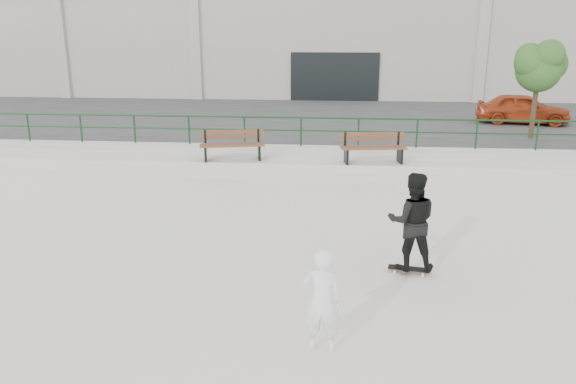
# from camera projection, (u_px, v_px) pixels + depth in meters

# --- Properties ---
(ground) EXTENTS (120.00, 120.00, 0.00)m
(ground) POSITION_uv_depth(u_px,v_px,m) (315.00, 303.00, 9.49)
(ground) COLOR beige
(ground) RESTS_ON ground
(ledge) EXTENTS (30.00, 3.00, 0.50)m
(ledge) POSITION_uv_depth(u_px,v_px,m) (328.00, 162.00, 18.50)
(ledge) COLOR #BBB4AB
(ledge) RESTS_ON ground
(parking_strip) EXTENTS (60.00, 14.00, 0.50)m
(parking_strip) POSITION_uv_depth(u_px,v_px,m) (332.00, 121.00, 26.63)
(parking_strip) COLOR #323232
(parking_strip) RESTS_ON ground
(railing) EXTENTS (28.00, 0.06, 1.03)m
(railing) POSITION_uv_depth(u_px,v_px,m) (330.00, 125.00, 19.47)
(railing) COLOR #163E1C
(railing) RESTS_ON ledge
(commercial_building) EXTENTS (44.20, 16.33, 8.00)m
(commercial_building) POSITION_uv_depth(u_px,v_px,m) (337.00, 27.00, 38.80)
(commercial_building) COLOR #B9B5A6
(commercial_building) RESTS_ON ground
(bench_left) EXTENTS (2.08, 0.98, 0.93)m
(bench_left) POSITION_uv_depth(u_px,v_px,m) (232.00, 145.00, 17.59)
(bench_left) COLOR brown
(bench_left) RESTS_ON ledge
(bench_right) EXTENTS (2.07, 0.88, 0.92)m
(bench_right) POSITION_uv_depth(u_px,v_px,m) (373.00, 148.00, 17.20)
(bench_right) COLOR brown
(bench_right) RESTS_ON ledge
(tree) EXTENTS (2.04, 1.81, 3.62)m
(tree) POSITION_uv_depth(u_px,v_px,m) (540.00, 65.00, 20.41)
(tree) COLOR #513628
(tree) RESTS_ON parking_strip
(red_car) EXTENTS (4.05, 2.18, 1.31)m
(red_car) POSITION_uv_depth(u_px,v_px,m) (523.00, 108.00, 24.27)
(red_car) COLOR #A43614
(red_car) RESTS_ON parking_strip
(skateboard) EXTENTS (0.80, 0.33, 0.09)m
(skateboard) POSITION_uv_depth(u_px,v_px,m) (409.00, 269.00, 10.67)
(skateboard) COLOR black
(skateboard) RESTS_ON ground
(standing_skater) EXTENTS (0.92, 0.73, 1.87)m
(standing_skater) POSITION_uv_depth(u_px,v_px,m) (412.00, 221.00, 10.40)
(standing_skater) COLOR black
(standing_skater) RESTS_ON skateboard
(seated_skater) EXTENTS (0.58, 0.39, 1.56)m
(seated_skater) POSITION_uv_depth(u_px,v_px,m) (322.00, 301.00, 7.91)
(seated_skater) COLOR white
(seated_skater) RESTS_ON ground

